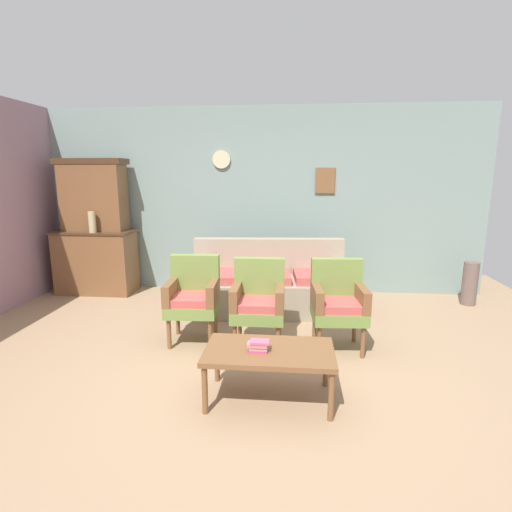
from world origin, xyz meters
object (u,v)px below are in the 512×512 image
object	(u,v)px
armchair_by_doorway	(258,300)
coffee_table	(269,355)
armchair_row_middle	(338,301)
book_stack_on_table	(258,346)
side_cabinet	(97,261)
floor_vase_by_wall	(470,283)
armchair_near_couch_end	(193,295)
floral_couch	(269,286)
vase_on_cabinet	(92,222)

from	to	relation	value
armchair_by_doorway	coffee_table	bearing A→B (deg)	-80.11
armchair_row_middle	book_stack_on_table	size ratio (longest dim) A/B	5.41
side_cabinet	floor_vase_by_wall	world-z (taller)	side_cabinet
side_cabinet	armchair_near_couch_end	size ratio (longest dim) A/B	1.28
armchair_by_doorway	floor_vase_by_wall	xyz separation A→B (m)	(2.73, 1.59, -0.21)
floral_couch	armchair_row_middle	world-z (taller)	same
armchair_by_doorway	floor_vase_by_wall	distance (m)	3.17
side_cabinet	floor_vase_by_wall	distance (m)	5.30
vase_on_cabinet	armchair_near_couch_end	size ratio (longest dim) A/B	0.33
side_cabinet	floral_couch	distance (m)	2.67
book_stack_on_table	armchair_by_doorway	bearing A→B (deg)	94.98
side_cabinet	armchair_by_doorway	bearing A→B (deg)	-33.40
armchair_by_doorway	book_stack_on_table	xyz separation A→B (m)	(0.09, -1.01, -0.04)
book_stack_on_table	armchair_near_couch_end	bearing A→B (deg)	125.36
armchair_by_doorway	book_stack_on_table	size ratio (longest dim) A/B	5.41
coffee_table	book_stack_on_table	bearing A→B (deg)	-157.04
vase_on_cabinet	coffee_table	bearing A→B (deg)	-43.07
side_cabinet	armchair_by_doorway	xyz separation A→B (m)	(2.57, -1.69, 0.03)
armchair_near_couch_end	armchair_row_middle	distance (m)	1.50
armchair_row_middle	coffee_table	bearing A→B (deg)	-121.72
armchair_by_doorway	floor_vase_by_wall	world-z (taller)	armchair_by_doorway
floral_couch	armchair_near_couch_end	size ratio (longest dim) A/B	2.28
vase_on_cabinet	book_stack_on_table	distance (m)	3.65
armchair_near_couch_end	coffee_table	bearing A→B (deg)	-51.01
vase_on_cabinet	armchair_by_doorway	size ratio (longest dim) A/B	0.33
vase_on_cabinet	floral_couch	size ratio (longest dim) A/B	0.15
book_stack_on_table	coffee_table	bearing A→B (deg)	22.96
armchair_row_middle	armchair_by_doorway	bearing A→B (deg)	-176.84
armchair_row_middle	coffee_table	distance (m)	1.21
armchair_near_couch_end	floor_vase_by_wall	world-z (taller)	armchair_near_couch_end
vase_on_cabinet	armchair_by_doorway	xyz separation A→B (m)	(2.48, -1.50, -0.58)
coffee_table	floor_vase_by_wall	world-z (taller)	floor_vase_by_wall
armchair_row_middle	book_stack_on_table	bearing A→B (deg)	-124.04
book_stack_on_table	floor_vase_by_wall	bearing A→B (deg)	44.57
armchair_row_middle	book_stack_on_table	world-z (taller)	armchair_row_middle
coffee_table	armchair_row_middle	bearing A→B (deg)	58.28
armchair_row_middle	coffee_table	xyz separation A→B (m)	(-0.63, -1.02, -0.12)
side_cabinet	vase_on_cabinet	xyz separation A→B (m)	(0.08, -0.19, 0.61)
armchair_row_middle	floor_vase_by_wall	world-z (taller)	armchair_row_middle
floral_couch	book_stack_on_table	size ratio (longest dim) A/B	12.36
armchair_by_doorway	book_stack_on_table	distance (m)	1.02
armchair_near_couch_end	floor_vase_by_wall	distance (m)	3.75
coffee_table	book_stack_on_table	world-z (taller)	book_stack_on_table
floral_couch	floor_vase_by_wall	world-z (taller)	floral_couch
armchair_by_doorway	armchair_row_middle	size ratio (longest dim) A/B	1.00
armchair_near_couch_end	armchair_by_doorway	size ratio (longest dim) A/B	1.00
armchair_near_couch_end	armchair_row_middle	bearing A→B (deg)	-1.91
side_cabinet	armchair_row_middle	xyz separation A→B (m)	(3.37, -1.65, 0.03)
floral_couch	armchair_row_middle	size ratio (longest dim) A/B	2.28
side_cabinet	floor_vase_by_wall	xyz separation A→B (m)	(5.30, -0.10, -0.17)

